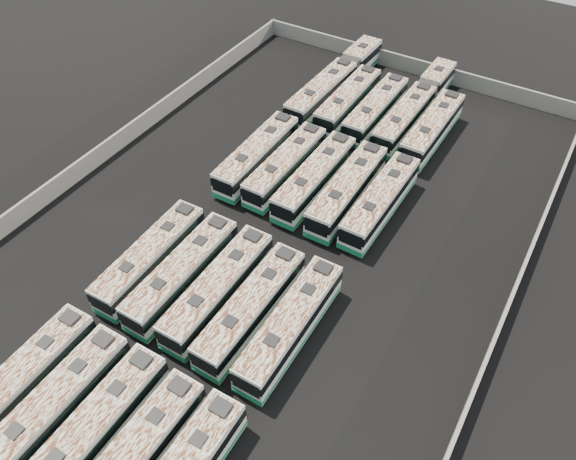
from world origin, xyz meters
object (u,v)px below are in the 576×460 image
object	(u,v)px
bus_midback_right	(347,190)
bus_midback_far_right	(380,201)
bus_back_far_right	(432,129)
bus_midfront_center	(218,289)
bus_front_far_left	(23,381)
bus_front_center	(93,432)
bus_midfront_far_right	(290,325)
bus_midback_far_left	(257,155)
bus_front_left	(54,408)
bus_back_far_left	(335,81)
bus_midfront_left	(182,273)
bus_midfront_right	(251,308)
bus_back_center	(375,110)
bus_back_left	(348,101)
bus_midfront_far_left	(151,258)
bus_midback_left	(286,166)
bus_midback_center	(315,178)
bus_back_right	(415,105)

from	to	relation	value
bus_midback_right	bus_midback_far_right	size ratio (longest dim) A/B	1.02
bus_back_far_right	bus_midfront_center	bearing A→B (deg)	-102.05
bus_front_far_left	bus_front_center	distance (m)	7.32
bus_midfront_far_right	bus_midback_far_left	xyz separation A→B (m)	(-14.48, 17.15, 0.02)
bus_front_left	bus_back_far_left	distance (m)	50.20
bus_midfront_left	bus_midfront_right	world-z (taller)	bus_midfront_left
bus_midfront_left	bus_back_center	distance (m)	32.28
bus_back_left	bus_midfront_far_left	bearing A→B (deg)	-96.84
bus_midback_right	bus_back_left	xyz separation A→B (m)	(-7.37, 14.77, -0.05)
bus_midfront_left	bus_back_center	xyz separation A→B (m)	(3.69, 32.07, -0.03)
bus_midback_far_left	bus_midfront_far_right	bearing A→B (deg)	-50.56
bus_midback_far_left	bus_midback_right	bearing A→B (deg)	-0.99
bus_midfront_left	bus_midfront_right	bearing A→B (deg)	-0.45
bus_midback_right	bus_back_far_left	bearing A→B (deg)	120.21
bus_midback_left	bus_midback_center	distance (m)	3.65
bus_back_far_right	bus_back_right	bearing A→B (deg)	134.73
bus_front_center	bus_back_right	world-z (taller)	bus_front_center
bus_front_left	bus_midback_right	bearing A→B (deg)	76.90
bus_midback_far_left	bus_midback_far_right	xyz separation A→B (m)	(14.51, 0.15, -0.02)
bus_midfront_center	bus_back_center	distance (m)	31.86
bus_midback_left	bus_front_far_left	bearing A→B (deg)	-95.78
bus_front_left	bus_midfront_center	bearing A→B (deg)	75.92
bus_midfront_right	bus_midback_far_right	bearing A→B (deg)	78.42
bus_front_center	bus_midback_right	size ratio (longest dim) A/B	0.98
bus_front_left	bus_midback_far_right	distance (m)	33.95
bus_midfront_left	bus_midback_far_right	bearing A→B (deg)	57.81
bus_front_left	bus_back_right	world-z (taller)	bus_front_left
bus_midfront_center	bus_back_far_left	distance (m)	35.93
bus_midfront_left	bus_back_far_right	distance (m)	33.65
bus_back_center	bus_back_left	bearing A→B (deg)	-179.51
bus_front_center	bus_midback_far_left	size ratio (longest dim) A/B	0.99
bus_midfront_far_left	bus_midfront_far_right	bearing A→B (deg)	-0.62
bus_midback_far_right	bus_back_far_left	size ratio (longest dim) A/B	0.63
bus_back_far_right	bus_back_center	bearing A→B (deg)	178.87
bus_front_far_left	bus_midback_center	size ratio (longest dim) A/B	0.97
bus_midfront_far_left	bus_back_center	world-z (taller)	bus_back_center
bus_midfront_far_right	bus_midback_left	world-z (taller)	bus_midfront_far_right
bus_midback_far_left	bus_midback_right	xyz separation A→B (m)	(10.94, -0.05, 0.02)
bus_back_left	bus_midback_center	bearing A→B (deg)	-76.62
bus_front_far_left	bus_midback_center	bearing A→B (deg)	76.12
bus_midback_far_right	bus_back_left	xyz separation A→B (m)	(-10.94, 14.57, -0.01)
bus_midfront_left	bus_midfront_far_right	xyz separation A→B (m)	(10.92, 0.19, -0.00)
bus_midback_far_left	bus_back_right	size ratio (longest dim) A/B	0.67
bus_front_center	bus_back_left	bearing A→B (deg)	94.18
bus_front_center	bus_midback_far_right	distance (m)	32.82
bus_front_center	bus_front_far_left	bearing A→B (deg)	178.45
bus_midback_left	bus_back_left	world-z (taller)	bus_back_left
bus_back_left	bus_back_center	size ratio (longest dim) A/B	1.01
bus_midfront_right	bus_back_far_right	bearing A→B (deg)	83.77
bus_midfront_left	bus_midfront_right	xyz separation A→B (m)	(7.26, -0.04, -0.02)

